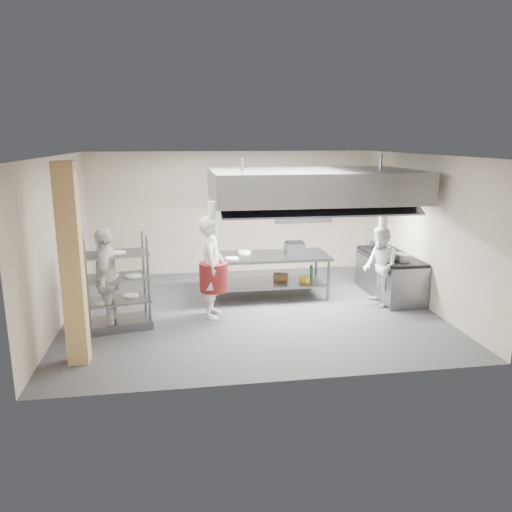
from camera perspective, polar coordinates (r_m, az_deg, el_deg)
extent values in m
plane|color=#323234|center=(9.90, -0.59, -6.18)|extent=(7.00, 7.00, 0.00)
plane|color=silver|center=(9.33, -0.64, 11.45)|extent=(7.00, 7.00, 0.00)
plane|color=tan|center=(12.44, -2.61, 4.96)|extent=(7.00, 0.00, 7.00)
plane|color=tan|center=(9.65, -21.65, 1.60)|extent=(0.00, 6.00, 6.00)
plane|color=tan|center=(10.58, 18.52, 2.81)|extent=(0.00, 6.00, 6.00)
cube|color=tan|center=(7.71, -20.29, -1.06)|extent=(0.30, 0.30, 3.00)
cube|color=slate|center=(10.03, 6.48, 8.06)|extent=(4.00, 2.50, 0.60)
cube|color=white|center=(9.87, 1.35, 6.19)|extent=(1.60, 0.12, 0.04)
cube|color=white|center=(10.34, 11.28, 6.26)|extent=(1.60, 0.12, 0.04)
cube|color=slate|center=(12.60, 5.66, 5.02)|extent=(1.50, 0.28, 0.04)
cube|color=slate|center=(10.50, 1.22, -0.03)|extent=(2.61, 1.09, 0.06)
cube|color=slate|center=(10.65, 1.21, -3.06)|extent=(2.40, 0.98, 0.04)
cube|color=gray|center=(11.07, 15.00, -2.25)|extent=(0.80, 2.00, 0.84)
cube|color=black|center=(10.96, 15.14, 0.02)|extent=(0.78, 1.96, 0.06)
imported|color=white|center=(9.33, -5.08, -1.27)|extent=(0.56, 0.76, 1.92)
imported|color=white|center=(10.26, 14.00, -1.20)|extent=(0.62, 0.79, 1.60)
imported|color=white|center=(9.00, -16.70, -2.63)|extent=(0.47, 1.08, 1.83)
cube|color=slate|center=(10.81, 4.44, 1.03)|extent=(0.42, 0.33, 0.20)
cube|color=olive|center=(10.80, 2.84, -2.37)|extent=(0.35, 0.29, 0.13)
cylinder|color=gray|center=(10.37, 16.02, -0.14)|extent=(0.24, 0.24, 0.17)
cylinder|color=white|center=(9.18, -15.48, -4.71)|extent=(0.28, 0.28, 0.05)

